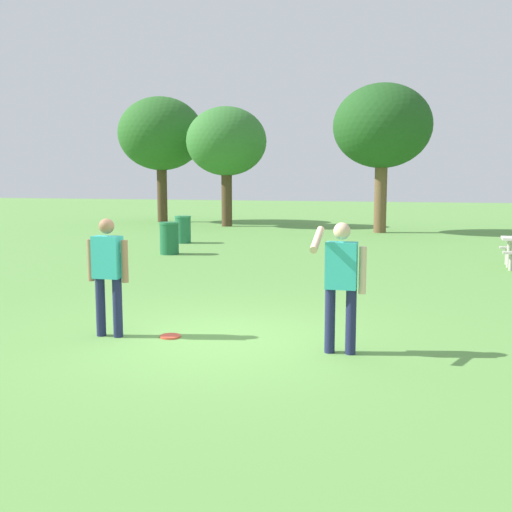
{
  "coord_description": "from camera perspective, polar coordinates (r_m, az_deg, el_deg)",
  "views": [
    {
      "loc": [
        3.05,
        -7.25,
        2.12
      ],
      "look_at": [
        0.11,
        1.24,
        1.0
      ],
      "focal_mm": 41.32,
      "sensor_mm": 36.0,
      "label": 1
    }
  ],
  "objects": [
    {
      "name": "tree_broad_center",
      "position": [
        28.96,
        -2.88,
        10.95
      ],
      "size": [
        3.88,
        3.88,
        5.76
      ],
      "color": "#4C3823",
      "rests_on": "ground"
    },
    {
      "name": "ground_plane",
      "position": [
        8.15,
        -3.63,
        -8.0
      ],
      "size": [
        120.0,
        120.0,
        0.0
      ],
      "primitive_type": "plane",
      "color": "#609947"
    },
    {
      "name": "frisbee",
      "position": [
        8.29,
        -8.29,
        -7.69
      ],
      "size": [
        0.29,
        0.29,
        0.03
      ],
      "primitive_type": "cylinder",
      "color": "#E04733",
      "rests_on": "ground"
    },
    {
      "name": "trash_can_further_along",
      "position": [
        20.98,
        -7.09,
        2.57
      ],
      "size": [
        0.59,
        0.59,
        0.96
      ],
      "color": "#237047",
      "rests_on": "ground"
    },
    {
      "name": "person_thrower",
      "position": [
        8.32,
        -14.14,
        -1.25
      ],
      "size": [
        0.61,
        0.25,
        1.64
      ],
      "color": "#1E234C",
      "rests_on": "ground"
    },
    {
      "name": "person_catcher",
      "position": [
        7.32,
        8.23,
        -2.08
      ],
      "size": [
        0.61,
        0.7,
        1.64
      ],
      "color": "#1E234C",
      "rests_on": "ground"
    },
    {
      "name": "tree_far_right",
      "position": [
        25.79,
        12.13,
        12.12
      ],
      "size": [
        4.12,
        4.12,
        6.24
      ],
      "color": "brown",
      "rests_on": "ground"
    },
    {
      "name": "tree_tall_left",
      "position": [
        32.66,
        -9.18,
        11.54
      ],
      "size": [
        4.58,
        4.58,
        6.68
      ],
      "color": "#4C3823",
      "rests_on": "ground"
    },
    {
      "name": "trash_can_beside_table",
      "position": [
        17.71,
        -8.4,
        1.72
      ],
      "size": [
        0.59,
        0.59,
        0.96
      ],
      "color": "#1E663D",
      "rests_on": "ground"
    }
  ]
}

